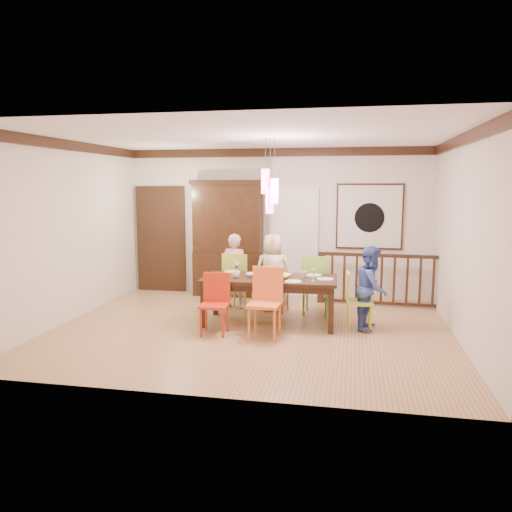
% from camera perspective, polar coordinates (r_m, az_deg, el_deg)
% --- Properties ---
extents(floor, '(6.00, 6.00, 0.00)m').
position_cam_1_polar(floor, '(7.73, -0.59, -8.37)').
color(floor, '#9B724B').
rests_on(floor, ground).
extents(ceiling, '(6.00, 6.00, 0.00)m').
position_cam_1_polar(ceiling, '(7.45, -0.62, 13.55)').
color(ceiling, white).
rests_on(ceiling, wall_back).
extents(wall_back, '(6.00, 0.00, 6.00)m').
position_cam_1_polar(wall_back, '(9.90, 2.32, 3.80)').
color(wall_back, beige).
rests_on(wall_back, floor).
extents(wall_left, '(0.00, 5.00, 5.00)m').
position_cam_1_polar(wall_left, '(8.57, -20.67, 2.61)').
color(wall_left, beige).
rests_on(wall_left, floor).
extents(wall_right, '(0.00, 5.00, 5.00)m').
position_cam_1_polar(wall_right, '(7.45, 22.62, 1.75)').
color(wall_right, beige).
rests_on(wall_right, floor).
extents(crown_molding, '(6.00, 5.00, 0.16)m').
position_cam_1_polar(crown_molding, '(7.44, -0.62, 12.93)').
color(crown_molding, black).
rests_on(crown_molding, wall_back).
extents(panel_door, '(1.04, 0.07, 2.24)m').
position_cam_1_polar(panel_door, '(10.53, -10.77, 1.73)').
color(panel_door, black).
rests_on(panel_door, wall_back).
extents(white_doorway, '(0.97, 0.05, 2.22)m').
position_cam_1_polar(white_doorway, '(9.86, 4.28, 1.43)').
color(white_doorway, silver).
rests_on(white_doorway, wall_back).
extents(painting, '(1.25, 0.06, 1.25)m').
position_cam_1_polar(painting, '(9.75, 12.84, 4.41)').
color(painting, black).
rests_on(painting, wall_back).
extents(pendant_cluster, '(0.27, 0.21, 1.14)m').
position_cam_1_polar(pendant_cluster, '(7.75, 1.60, 7.46)').
color(pendant_cluster, '#F84A80').
rests_on(pendant_cluster, ceiling).
extents(dining_table, '(2.14, 1.03, 0.75)m').
position_cam_1_polar(dining_table, '(7.90, 1.56, -3.05)').
color(dining_table, black).
rests_on(dining_table, floor).
extents(chair_far_left, '(0.54, 0.54, 1.02)m').
position_cam_1_polar(chair_far_left, '(8.82, -1.93, -2.41)').
color(chair_far_left, '#B3CB3C').
rests_on(chair_far_left, floor).
extents(chair_far_mid, '(0.44, 0.44, 0.83)m').
position_cam_1_polar(chair_far_mid, '(8.69, 2.39, -3.30)').
color(chair_far_mid, '#DA4C23').
rests_on(chair_far_mid, floor).
extents(chair_far_right, '(0.49, 0.49, 1.03)m').
position_cam_1_polar(chair_far_right, '(8.55, 6.94, -2.76)').
color(chair_far_right, '#6DA533').
rests_on(chair_far_right, floor).
extents(chair_near_left, '(0.43, 0.43, 0.90)m').
position_cam_1_polar(chair_near_left, '(7.38, -4.81, -5.06)').
color(chair_near_left, red).
rests_on(chair_near_left, floor).
extents(chair_near_mid, '(0.48, 0.48, 1.01)m').
position_cam_1_polar(chair_near_mid, '(7.19, 0.99, -4.88)').
color(chair_near_mid, orange).
rests_on(chair_near_mid, floor).
extents(chair_end_right, '(0.42, 0.42, 0.88)m').
position_cam_1_polar(chair_end_right, '(7.76, 11.75, -4.63)').
color(chair_end_right, '#BAD033').
rests_on(chair_end_right, floor).
extents(china_hutch, '(1.45, 0.46, 2.29)m').
position_cam_1_polar(china_hutch, '(9.92, -3.20, 2.06)').
color(china_hutch, black).
rests_on(china_hutch, floor).
extents(balustrade, '(2.32, 0.21, 0.96)m').
position_cam_1_polar(balustrade, '(9.38, 14.15, -2.54)').
color(balustrade, black).
rests_on(balustrade, floor).
extents(person_far_left, '(0.52, 0.37, 1.34)m').
position_cam_1_polar(person_far_left, '(8.92, -2.46, -1.72)').
color(person_far_left, beige).
rests_on(person_far_left, floor).
extents(person_far_mid, '(0.72, 0.52, 1.36)m').
position_cam_1_polar(person_far_mid, '(8.77, 1.97, -1.81)').
color(person_far_mid, beige).
rests_on(person_far_mid, floor).
extents(person_end_right, '(0.58, 0.70, 1.28)m').
position_cam_1_polar(person_end_right, '(7.81, 13.08, -3.56)').
color(person_end_right, '#3A52A3').
rests_on(person_end_right, floor).
extents(serving_bowl, '(0.40, 0.40, 0.08)m').
position_cam_1_polar(serving_bowl, '(7.76, 2.85, -2.34)').
color(serving_bowl, yellow).
rests_on(serving_bowl, dining_table).
extents(small_bowl, '(0.21, 0.21, 0.05)m').
position_cam_1_polar(small_bowl, '(7.94, -0.56, -2.17)').
color(small_bowl, white).
rests_on(small_bowl, dining_table).
extents(cup_left, '(0.15, 0.15, 0.10)m').
position_cam_1_polar(cup_left, '(7.84, -2.33, -2.15)').
color(cup_left, silver).
rests_on(cup_left, dining_table).
extents(cup_right, '(0.14, 0.14, 0.10)m').
position_cam_1_polar(cup_right, '(7.88, 5.50, -2.12)').
color(cup_right, silver).
rests_on(cup_right, dining_table).
extents(plate_far_left, '(0.26, 0.26, 0.01)m').
position_cam_1_polar(plate_far_left, '(8.34, -2.74, -1.82)').
color(plate_far_left, white).
rests_on(plate_far_left, dining_table).
extents(plate_far_mid, '(0.26, 0.26, 0.01)m').
position_cam_1_polar(plate_far_mid, '(8.21, 1.41, -1.97)').
color(plate_far_mid, white).
rests_on(plate_far_mid, dining_table).
extents(plate_far_right, '(0.26, 0.26, 0.01)m').
position_cam_1_polar(plate_far_right, '(8.08, 6.62, -2.18)').
color(plate_far_right, white).
rests_on(plate_far_right, dining_table).
extents(plate_near_left, '(0.26, 0.26, 0.01)m').
position_cam_1_polar(plate_near_left, '(7.74, -4.39, -2.61)').
color(plate_near_left, white).
rests_on(plate_near_left, dining_table).
extents(plate_near_mid, '(0.26, 0.26, 0.01)m').
position_cam_1_polar(plate_near_mid, '(7.52, 4.29, -2.92)').
color(plate_near_mid, white).
rests_on(plate_near_mid, dining_table).
extents(plate_end_right, '(0.26, 0.26, 0.01)m').
position_cam_1_polar(plate_end_right, '(7.77, 7.93, -2.62)').
color(plate_end_right, white).
rests_on(plate_end_right, dining_table).
extents(wine_glass_a, '(0.08, 0.08, 0.19)m').
position_cam_1_polar(wine_glass_a, '(8.13, -2.20, -1.45)').
color(wine_glass_a, '#590C19').
rests_on(wine_glass_a, dining_table).
extents(wine_glass_b, '(0.08, 0.08, 0.19)m').
position_cam_1_polar(wine_glass_b, '(8.01, 3.02, -1.60)').
color(wine_glass_b, silver).
rests_on(wine_glass_b, dining_table).
extents(wine_glass_c, '(0.08, 0.08, 0.19)m').
position_cam_1_polar(wine_glass_c, '(7.69, -0.00, -2.00)').
color(wine_glass_c, '#590C19').
rests_on(wine_glass_c, dining_table).
extents(wine_glass_d, '(0.08, 0.08, 0.19)m').
position_cam_1_polar(wine_glass_d, '(7.59, 6.60, -2.19)').
color(wine_glass_d, silver).
rests_on(wine_glass_d, dining_table).
extents(napkin, '(0.18, 0.14, 0.01)m').
position_cam_1_polar(napkin, '(7.55, 1.22, -2.85)').
color(napkin, '#D83359').
rests_on(napkin, dining_table).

